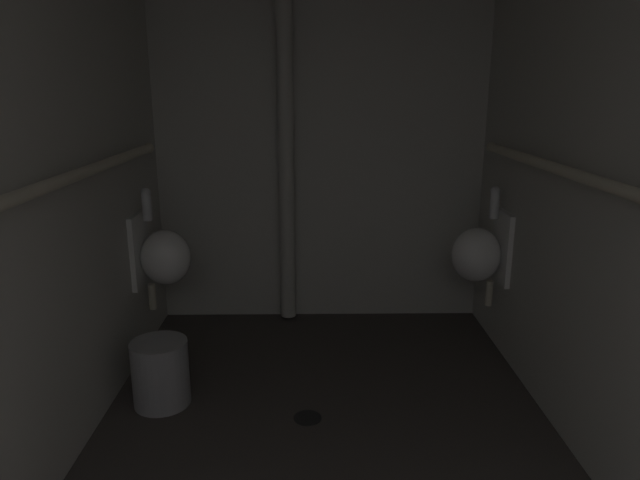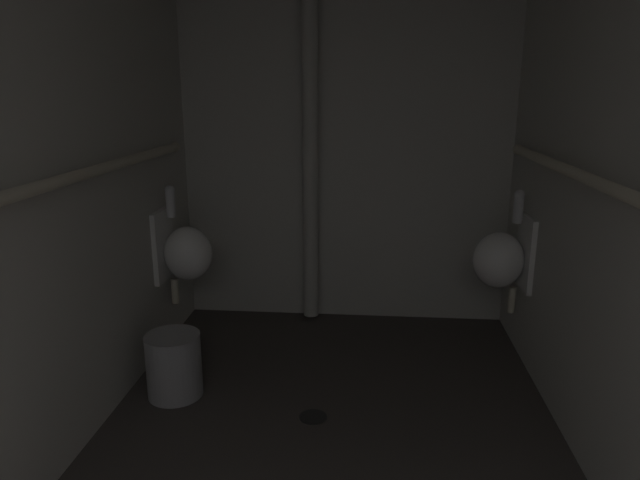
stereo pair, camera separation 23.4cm
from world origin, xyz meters
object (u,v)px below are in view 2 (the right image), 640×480
urinal_right_mid (502,258)px  waste_bin (174,365)px  standpipe_back_wall (310,146)px  floor_drain (313,417)px  urinal_left_mid (184,251)px

urinal_right_mid → waste_bin: 1.98m
standpipe_back_wall → floor_drain: size_ratio=17.14×
standpipe_back_wall → floor_drain: (0.14, -1.28, -1.22)m
urinal_left_mid → waste_bin: (0.12, -0.63, -0.45)m
standpipe_back_wall → waste_bin: 1.66m
urinal_left_mid → urinal_right_mid: 1.93m
urinal_left_mid → floor_drain: bearing=-41.8°
floor_drain → waste_bin: size_ratio=0.40×
waste_bin → urinal_left_mid: bearing=100.7°
standpipe_back_wall → waste_bin: standpipe_back_wall is taller
urinal_left_mid → urinal_right_mid: (1.93, 0.03, 0.00)m
urinal_left_mid → waste_bin: bearing=-79.3°
urinal_left_mid → standpipe_back_wall: size_ratio=0.31×
waste_bin → urinal_right_mid: bearing=19.9°
urinal_right_mid → waste_bin: (-1.81, -0.66, -0.45)m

